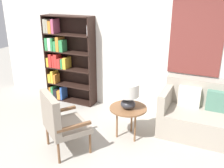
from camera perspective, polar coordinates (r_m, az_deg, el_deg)
ground_plane at (r=3.59m, az=-6.68°, el=-18.60°), size 14.00×14.00×0.00m
wall_back at (r=4.71m, az=6.06°, el=9.31°), size 6.40×0.08×2.70m
bookshelf at (r=5.36m, az=-11.05°, el=5.56°), size 1.08×0.30×1.81m
armchair at (r=3.69m, az=-11.98°, el=-7.98°), size 0.82×0.81×0.93m
couch at (r=4.41m, az=22.57°, el=-7.06°), size 1.72×0.81×0.87m
side_table at (r=3.99m, az=3.71°, el=-5.99°), size 0.59×0.59×0.53m
table_lamp at (r=3.84m, az=3.74°, el=-2.20°), size 0.33×0.33×0.42m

